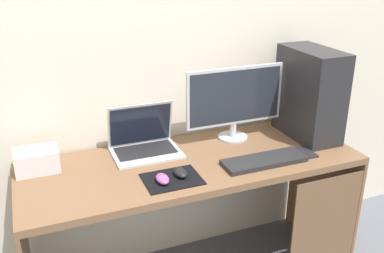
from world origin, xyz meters
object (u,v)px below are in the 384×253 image
Objects in this scene: pc_tower at (310,94)px; projector at (37,160)px; monitor at (235,100)px; cell_phone at (306,152)px; keyboard at (264,161)px; mouse_left at (180,173)px; laptop at (144,143)px; mouse_right at (163,179)px.

projector is at bearing 175.35° from pc_tower.
monitor is 4.27× the size of cell_phone.
mouse_left is (-0.43, 0.02, 0.01)m from keyboard.
monitor is (-0.40, 0.11, -0.02)m from pc_tower.
cell_phone is at bearing -125.06° from pc_tower.
laptop is 0.61m from keyboard.
mouse_right is at bearing -166.69° from pc_tower.
cell_phone is at bearing -0.50° from mouse_left.
monitor reaches higher than mouse_right.
mouse_right is (-0.52, -0.00, 0.01)m from keyboard.
mouse_right is at bearing -179.45° from keyboard.
monitor reaches higher than cell_phone.
projector is 1.33m from cell_phone.
laptop is 1.71× the size of projector.
pc_tower reaches higher than keyboard.
laptop is (-0.50, 0.02, -0.17)m from monitor.
projector reaches higher than mouse_left.
mouse_left and mouse_right have the same top height.
mouse_right reaches higher than keyboard.
projector is at bearing 179.51° from monitor.
cell_phone is (-0.14, -0.20, -0.24)m from pc_tower.
cell_phone is (1.29, -0.31, -0.05)m from projector.
cell_phone is at bearing 1.40° from mouse_right.
keyboard is 0.43m from mouse_left.
cell_phone is at bearing 3.16° from keyboard.
projector is 0.61m from mouse_right.
laptop is at bearing 171.68° from pc_tower.
keyboard is 4.38× the size of mouse_left.
keyboard is (1.03, -0.33, -0.04)m from projector.
projector reaches higher than mouse_right.
mouse_right is at bearing -178.60° from cell_phone.
pc_tower is 1.45m from projector.
monitor is 1.04m from projector.
monitor is 1.32× the size of keyboard.
laptop is 3.56× the size of mouse_right.
keyboard is 0.26m from cell_phone.
laptop is 0.53m from projector.
pc_tower is at bearing -15.07° from monitor.
pc_tower is 5.11× the size of mouse_left.
monitor is 0.64m from mouse_right.
projector is 1.09m from keyboard.
pc_tower is 0.34m from cell_phone.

